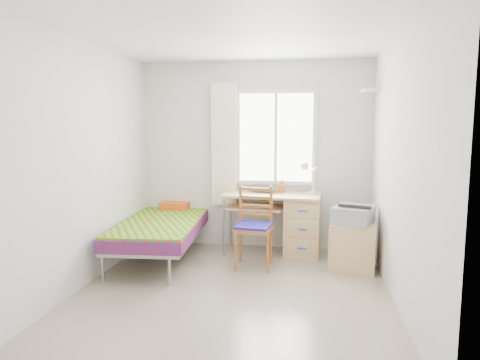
# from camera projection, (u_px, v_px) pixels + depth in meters

# --- Properties ---
(floor) EXTENTS (3.50, 3.50, 0.00)m
(floor) POSITION_uv_depth(u_px,v_px,m) (233.00, 292.00, 4.44)
(floor) COLOR #BCAD93
(floor) RESTS_ON ground
(ceiling) EXTENTS (3.50, 3.50, 0.00)m
(ceiling) POSITION_uv_depth(u_px,v_px,m) (233.00, 33.00, 4.11)
(ceiling) COLOR white
(ceiling) RESTS_ON wall_back
(wall_back) EXTENTS (3.20, 0.00, 3.20)m
(wall_back) POSITION_uv_depth(u_px,v_px,m) (254.00, 155.00, 5.99)
(wall_back) COLOR silver
(wall_back) RESTS_ON ground
(wall_left) EXTENTS (0.00, 3.50, 3.50)m
(wall_left) POSITION_uv_depth(u_px,v_px,m) (84.00, 165.00, 4.52)
(wall_left) COLOR silver
(wall_left) RESTS_ON ground
(wall_right) EXTENTS (0.00, 3.50, 3.50)m
(wall_right) POSITION_uv_depth(u_px,v_px,m) (400.00, 170.00, 4.03)
(wall_right) COLOR silver
(wall_right) RESTS_ON ground
(window) EXTENTS (1.10, 0.04, 1.30)m
(window) POSITION_uv_depth(u_px,v_px,m) (276.00, 138.00, 5.89)
(window) COLOR white
(window) RESTS_ON wall_back
(curtain) EXTENTS (0.35, 0.05, 1.70)m
(curtain) POSITION_uv_depth(u_px,v_px,m) (224.00, 145.00, 5.97)
(curtain) COLOR white
(curtain) RESTS_ON wall_back
(floating_shelf) EXTENTS (0.20, 0.32, 0.03)m
(floating_shelf) POSITION_uv_depth(u_px,v_px,m) (370.00, 90.00, 5.31)
(floating_shelf) COLOR white
(floating_shelf) RESTS_ON wall_right
(bed) EXTENTS (1.09, 2.10, 0.88)m
(bed) POSITION_uv_depth(u_px,v_px,m) (165.00, 225.00, 5.58)
(bed) COLOR gray
(bed) RESTS_ON floor
(desk) EXTENTS (1.33, 0.68, 0.81)m
(desk) POSITION_uv_depth(u_px,v_px,m) (297.00, 222.00, 5.71)
(desk) COLOR #DEAF74
(desk) RESTS_ON floor
(chair) EXTENTS (0.47, 0.47, 0.99)m
(chair) POSITION_uv_depth(u_px,v_px,m) (255.00, 222.00, 5.20)
(chair) COLOR #9A471D
(chair) RESTS_ON floor
(cabinet) EXTENTS (0.58, 0.53, 0.56)m
(cabinet) POSITION_uv_depth(u_px,v_px,m) (352.00, 246.00, 5.11)
(cabinet) COLOR tan
(cabinet) RESTS_ON floor
(printer) EXTENTS (0.56, 0.60, 0.21)m
(printer) POSITION_uv_depth(u_px,v_px,m) (353.00, 214.00, 5.07)
(printer) COLOR #A1A4A9
(printer) RESTS_ON cabinet
(laptop) EXTENTS (0.44, 0.35, 0.03)m
(laptop) POSITION_uv_depth(u_px,v_px,m) (261.00, 192.00, 5.81)
(laptop) COLOR black
(laptop) RESTS_ON desk
(pen_cup) EXTENTS (0.11, 0.11, 0.10)m
(pen_cup) POSITION_uv_depth(u_px,v_px,m) (282.00, 189.00, 5.84)
(pen_cup) COLOR #E85919
(pen_cup) RESTS_ON desk
(task_lamp) EXTENTS (0.23, 0.33, 0.43)m
(task_lamp) POSITION_uv_depth(u_px,v_px,m) (309.00, 175.00, 5.55)
(task_lamp) COLOR white
(task_lamp) RESTS_ON desk
(book) EXTENTS (0.19, 0.25, 0.02)m
(book) POSITION_uv_depth(u_px,v_px,m) (255.00, 210.00, 5.76)
(book) COLOR gray
(book) RESTS_ON desk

